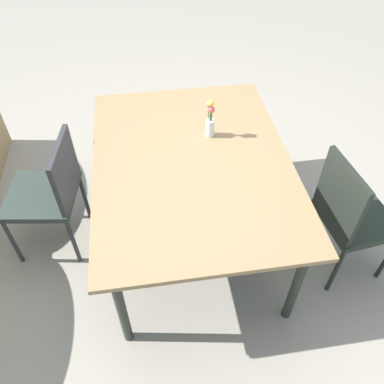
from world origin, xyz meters
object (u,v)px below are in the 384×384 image
object	(u,v)px
dining_table	(192,167)
flower_vase	(210,121)
chair_far_side	(50,190)
chair_near_left	(349,213)

from	to	relation	value
dining_table	flower_vase	world-z (taller)	flower_vase
chair_far_side	flower_vase	distance (m)	1.11
dining_table	chair_far_side	world-z (taller)	chair_far_side
chair_near_left	flower_vase	bearing A→B (deg)	-135.38
chair_near_left	chair_far_side	world-z (taller)	chair_near_left
dining_table	chair_far_side	size ratio (longest dim) A/B	1.85
chair_far_side	flower_vase	world-z (taller)	flower_vase
dining_table	chair_near_left	distance (m)	0.98
chair_near_left	chair_far_side	bearing A→B (deg)	-112.24
chair_near_left	chair_far_side	distance (m)	1.86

